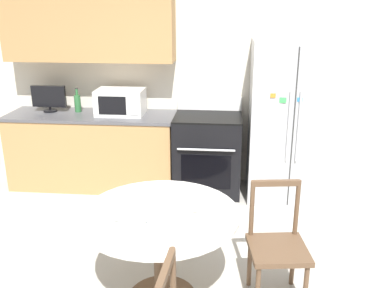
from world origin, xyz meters
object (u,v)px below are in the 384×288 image
at_px(microwave, 120,102).
at_px(counter_bottle, 78,103).
at_px(refrigerator, 289,121).
at_px(candle_glass, 178,199).
at_px(countertop_tv, 49,98).
at_px(oven_range, 208,153).
at_px(dining_chair_right, 277,247).

relative_size(microwave, counter_bottle, 1.89).
height_order(refrigerator, candle_glass, refrigerator).
xyz_separation_m(microwave, countertop_tv, (-0.88, 0.05, 0.02)).
xyz_separation_m(oven_range, countertop_tv, (-1.91, 0.10, 0.60)).
distance_m(oven_range, countertop_tv, 2.00).
height_order(oven_range, countertop_tv, countertop_tv).
relative_size(dining_chair_right, candle_glass, 10.39).
height_order(microwave, dining_chair_right, microwave).
xyz_separation_m(oven_range, microwave, (-1.03, 0.04, 0.58)).
relative_size(refrigerator, countertop_tv, 4.36).
bearing_deg(refrigerator, microwave, 177.44).
relative_size(refrigerator, dining_chair_right, 1.97).
distance_m(countertop_tv, dining_chair_right, 3.30).
bearing_deg(dining_chair_right, countertop_tv, -45.95).
xyz_separation_m(counter_bottle, dining_chair_right, (2.20, -2.03, -0.57)).
bearing_deg(candle_glass, counter_bottle, 126.20).
distance_m(counter_bottle, dining_chair_right, 3.05).
distance_m(microwave, candle_glass, 2.14).
xyz_separation_m(microwave, dining_chair_right, (1.65, -1.96, -0.61)).
relative_size(countertop_tv, dining_chair_right, 0.45).
bearing_deg(counter_bottle, dining_chair_right, -42.76).
bearing_deg(dining_chair_right, oven_range, -79.38).
height_order(microwave, counter_bottle, microwave).
height_order(countertop_tv, candle_glass, countertop_tv).
bearing_deg(oven_range, dining_chair_right, -71.82).
xyz_separation_m(refrigerator, oven_range, (-0.90, 0.04, -0.42)).
height_order(oven_range, microwave, microwave).
relative_size(oven_range, countertop_tv, 2.65).
bearing_deg(refrigerator, candle_glass, -119.10).
xyz_separation_m(counter_bottle, candle_glass, (1.46, -1.99, -0.24)).
bearing_deg(oven_range, microwave, 177.52).
relative_size(refrigerator, counter_bottle, 6.16).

